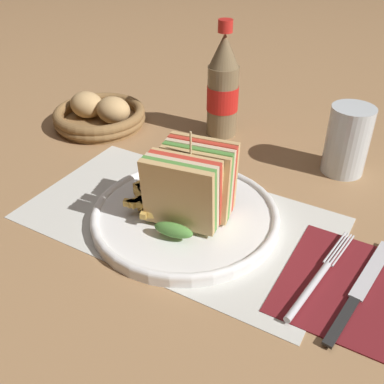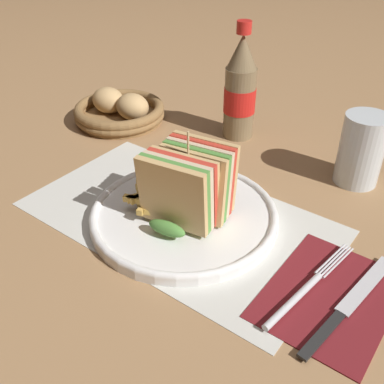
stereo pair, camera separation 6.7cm
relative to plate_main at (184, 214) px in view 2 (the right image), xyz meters
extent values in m
plane|color=#9E754C|center=(-0.02, -0.01, -0.01)|extent=(4.00, 4.00, 0.00)
cube|color=silver|center=(-0.01, 0.00, -0.01)|extent=(0.46, 0.26, 0.00)
cylinder|color=white|center=(0.00, 0.00, 0.00)|extent=(0.28, 0.28, 0.01)
torus|color=white|center=(0.00, 0.00, 0.00)|extent=(0.28, 0.28, 0.01)
cube|color=tan|center=(0.01, -0.04, 0.06)|extent=(0.10, 0.03, 0.10)
cube|color=#518E3D|center=(0.01, -0.03, 0.06)|extent=(0.10, 0.03, 0.10)
cube|color=beige|center=(0.01, -0.03, 0.06)|extent=(0.10, 0.03, 0.10)
cube|color=red|center=(0.01, -0.02, 0.06)|extent=(0.10, 0.03, 0.10)
cube|color=tan|center=(0.01, -0.01, 0.06)|extent=(0.10, 0.03, 0.10)
ellipsoid|color=#518E3D|center=(0.02, -0.06, 0.02)|extent=(0.06, 0.03, 0.02)
cube|color=tan|center=(0.02, 0.00, 0.06)|extent=(0.10, 0.03, 0.10)
cube|color=#518E3D|center=(0.01, 0.01, 0.06)|extent=(0.10, 0.03, 0.10)
cube|color=beige|center=(0.01, 0.02, 0.06)|extent=(0.10, 0.03, 0.10)
cube|color=red|center=(0.01, 0.03, 0.06)|extent=(0.10, 0.03, 0.10)
cube|color=tan|center=(0.01, 0.04, 0.06)|extent=(0.10, 0.03, 0.10)
ellipsoid|color=#518E3D|center=(0.02, -0.01, 0.02)|extent=(0.06, 0.03, 0.02)
cylinder|color=tan|center=(0.01, 0.00, 0.08)|extent=(0.00, 0.00, 0.13)
cube|color=gold|center=(-0.07, 0.01, 0.01)|extent=(0.05, 0.02, 0.01)
cube|color=gold|center=(-0.08, 0.00, 0.01)|extent=(0.05, 0.07, 0.01)
cube|color=gold|center=(-0.06, -0.01, 0.01)|extent=(0.05, 0.06, 0.01)
cube|color=gold|center=(-0.04, -0.01, 0.01)|extent=(0.05, 0.05, 0.01)
cube|color=gold|center=(-0.05, -0.01, 0.02)|extent=(0.04, 0.07, 0.01)
cube|color=gold|center=(-0.06, -0.01, 0.02)|extent=(0.03, 0.07, 0.01)
cube|color=gold|center=(-0.06, -0.01, 0.02)|extent=(0.05, 0.04, 0.01)
cube|color=gold|center=(-0.05, -0.03, 0.02)|extent=(0.06, 0.03, 0.01)
cube|color=gold|center=(-0.05, -0.03, 0.02)|extent=(0.03, 0.05, 0.01)
cube|color=gold|center=(-0.06, -0.02, 0.02)|extent=(0.04, 0.04, 0.01)
cube|color=gold|center=(-0.06, -0.01, 0.02)|extent=(0.05, 0.04, 0.01)
cube|color=gold|center=(-0.04, -0.02, 0.02)|extent=(0.04, 0.07, 0.01)
cube|color=gold|center=(-0.06, -0.01, 0.02)|extent=(0.07, 0.03, 0.01)
cube|color=gold|center=(-0.04, -0.03, 0.02)|extent=(0.03, 0.06, 0.01)
ellipsoid|color=maroon|center=(-0.05, 0.04, 0.02)|extent=(0.03, 0.03, 0.01)
cube|color=maroon|center=(0.24, -0.02, -0.01)|extent=(0.14, 0.19, 0.00)
cylinder|color=silver|center=(0.21, -0.05, 0.00)|extent=(0.02, 0.12, 0.01)
cylinder|color=silver|center=(0.21, 0.04, 0.00)|extent=(0.01, 0.08, 0.00)
cylinder|color=silver|center=(0.22, 0.04, 0.00)|extent=(0.01, 0.08, 0.00)
cylinder|color=silver|center=(0.22, 0.04, 0.00)|extent=(0.01, 0.08, 0.00)
cylinder|color=silver|center=(0.22, 0.04, 0.00)|extent=(0.01, 0.08, 0.00)
cube|color=black|center=(0.25, -0.08, 0.00)|extent=(0.02, 0.08, 0.00)
cube|color=silver|center=(0.27, 0.03, 0.00)|extent=(0.03, 0.13, 0.00)
cylinder|color=#7A6647|center=(-0.08, 0.29, 0.06)|extent=(0.06, 0.06, 0.14)
cylinder|color=red|center=(-0.08, 0.29, 0.07)|extent=(0.06, 0.06, 0.05)
cone|color=#7A6647|center=(-0.08, 0.29, 0.16)|extent=(0.06, 0.06, 0.06)
cylinder|color=red|center=(-0.08, 0.29, 0.20)|extent=(0.03, 0.03, 0.02)
cylinder|color=silver|center=(0.17, 0.26, 0.05)|extent=(0.07, 0.07, 0.12)
cylinder|color=black|center=(0.17, 0.26, 0.01)|extent=(0.06, 0.06, 0.04)
cylinder|color=olive|center=(-0.32, 0.19, 0.00)|extent=(0.17, 0.17, 0.01)
torus|color=olive|center=(-0.32, 0.19, 0.01)|extent=(0.19, 0.19, 0.02)
torus|color=olive|center=(-0.32, 0.19, 0.02)|extent=(0.19, 0.19, 0.02)
ellipsoid|color=tan|center=(-0.29, 0.20, 0.03)|extent=(0.07, 0.06, 0.05)
ellipsoid|color=tan|center=(-0.35, 0.19, 0.03)|extent=(0.07, 0.06, 0.05)
camera|label=1|loc=(0.27, -0.46, 0.41)|focal=42.00mm
camera|label=2|loc=(0.33, -0.42, 0.41)|focal=42.00mm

